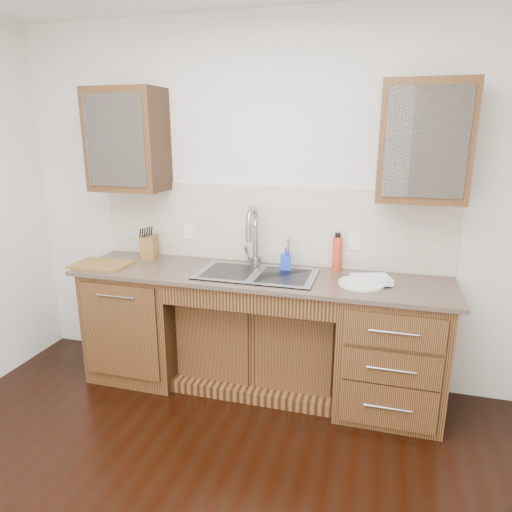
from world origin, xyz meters
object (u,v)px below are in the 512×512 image
(water_bottle, at_px, (337,253))
(plate, at_px, (361,283))
(soap_bottle, at_px, (286,259))
(cutting_board, at_px, (101,264))
(knife_block, at_px, (149,247))

(water_bottle, xyz_separation_m, plate, (0.20, -0.30, -0.11))
(soap_bottle, bearing_deg, cutting_board, 176.95)
(plate, bearing_deg, soap_bottle, 161.75)
(soap_bottle, height_order, knife_block, knife_block)
(water_bottle, relative_size, knife_block, 1.34)
(knife_block, height_order, cutting_board, knife_block)
(plate, bearing_deg, knife_block, 173.13)
(soap_bottle, xyz_separation_m, knife_block, (-1.11, 0.02, 0.01))
(plate, relative_size, knife_block, 1.66)
(soap_bottle, bearing_deg, plate, -32.23)
(water_bottle, distance_m, plate, 0.37)
(water_bottle, height_order, plate, water_bottle)
(soap_bottle, bearing_deg, water_bottle, 4.18)
(soap_bottle, xyz_separation_m, water_bottle, (0.36, 0.12, 0.04))
(plate, distance_m, knife_block, 1.67)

